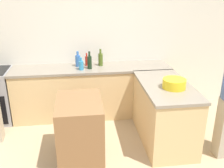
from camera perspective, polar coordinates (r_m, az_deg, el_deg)
wall_back at (r=4.69m, az=-4.91°, el=10.13°), size 8.00×0.06×2.70m
counter_back at (r=4.65m, az=-4.37°, el=-1.59°), size 2.71×0.61×0.90m
counter_peninsula at (r=3.98m, az=11.23°, el=-6.08°), size 0.69×1.33×0.90m
island_table at (r=3.52m, az=-6.93°, el=-10.12°), size 0.58×0.78×0.86m
mixing_bowl at (r=3.67m, az=13.39°, el=0.10°), size 0.32×0.32×0.13m
wine_bottle_dark at (r=4.39m, az=-4.92°, el=4.82°), size 0.07×0.07×0.30m
dish_soap_bottle at (r=4.35m, az=-6.74°, el=4.14°), size 0.08×0.08×0.21m
hot_sauce_bottle at (r=4.58m, az=-5.51°, el=5.10°), size 0.06×0.06×0.22m
water_bottle_blue at (r=4.54m, az=-7.43°, el=5.12°), size 0.09×0.09×0.26m
olive_oil_bottle at (r=4.55m, az=-2.51°, el=5.45°), size 0.08×0.08×0.29m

